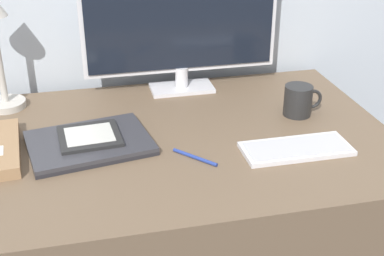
{
  "coord_description": "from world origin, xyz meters",
  "views": [
    {
      "loc": [
        -0.24,
        -1.15,
        1.4
      ],
      "look_at": [
        0.03,
        0.04,
        0.79
      ],
      "focal_mm": 50.0,
      "sensor_mm": 36.0,
      "label": 1
    }
  ],
  "objects_px": {
    "monitor": "(181,19)",
    "laptop": "(89,143)",
    "coffee_mug": "(299,100)",
    "keyboard": "(296,149)",
    "pen": "(195,157)",
    "ereader": "(90,136)"
  },
  "relations": [
    {
      "from": "ereader",
      "to": "coffee_mug",
      "type": "xyz_separation_m",
      "value": [
        0.6,
        0.05,
        0.02
      ]
    },
    {
      "from": "monitor",
      "to": "laptop",
      "type": "height_order",
      "value": "monitor"
    },
    {
      "from": "laptop",
      "to": "keyboard",
      "type": "bearing_deg",
      "value": -15.5
    },
    {
      "from": "coffee_mug",
      "to": "pen",
      "type": "bearing_deg",
      "value": -152.21
    },
    {
      "from": "keyboard",
      "to": "pen",
      "type": "relative_size",
      "value": 2.65
    },
    {
      "from": "monitor",
      "to": "coffee_mug",
      "type": "distance_m",
      "value": 0.44
    },
    {
      "from": "monitor",
      "to": "ereader",
      "type": "distance_m",
      "value": 0.49
    },
    {
      "from": "ereader",
      "to": "pen",
      "type": "bearing_deg",
      "value": -28.04
    },
    {
      "from": "keyboard",
      "to": "monitor",
      "type": "bearing_deg",
      "value": 113.18
    },
    {
      "from": "keyboard",
      "to": "ereader",
      "type": "bearing_deg",
      "value": 163.46
    },
    {
      "from": "ereader",
      "to": "coffee_mug",
      "type": "distance_m",
      "value": 0.61
    },
    {
      "from": "keyboard",
      "to": "laptop",
      "type": "distance_m",
      "value": 0.54
    },
    {
      "from": "monitor",
      "to": "keyboard",
      "type": "bearing_deg",
      "value": -66.82
    },
    {
      "from": "keyboard",
      "to": "pen",
      "type": "height_order",
      "value": "keyboard"
    },
    {
      "from": "laptop",
      "to": "pen",
      "type": "distance_m",
      "value": 0.28
    },
    {
      "from": "keyboard",
      "to": "pen",
      "type": "distance_m",
      "value": 0.26
    },
    {
      "from": "laptop",
      "to": "ereader",
      "type": "distance_m",
      "value": 0.02
    },
    {
      "from": "laptop",
      "to": "coffee_mug",
      "type": "height_order",
      "value": "coffee_mug"
    },
    {
      "from": "monitor",
      "to": "laptop",
      "type": "xyz_separation_m",
      "value": [
        -0.32,
        -0.33,
        -0.22
      ]
    },
    {
      "from": "keyboard",
      "to": "coffee_mug",
      "type": "bearing_deg",
      "value": 66.16
    },
    {
      "from": "monitor",
      "to": "ereader",
      "type": "height_order",
      "value": "monitor"
    },
    {
      "from": "laptop",
      "to": "coffee_mug",
      "type": "bearing_deg",
      "value": 5.84
    }
  ]
}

